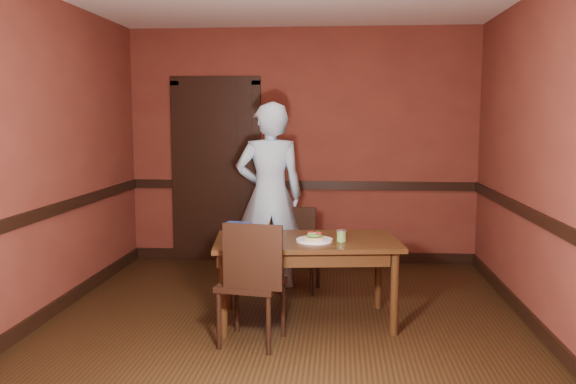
% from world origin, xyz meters
% --- Properties ---
extents(floor, '(4.00, 4.50, 0.01)m').
position_xyz_m(floor, '(0.00, 0.00, 0.00)').
color(floor, black).
rests_on(floor, ground).
extents(wall_back, '(4.00, 0.02, 2.70)m').
position_xyz_m(wall_back, '(0.00, 2.25, 1.35)').
color(wall_back, maroon).
rests_on(wall_back, ground).
extents(wall_front, '(4.00, 0.02, 2.70)m').
position_xyz_m(wall_front, '(0.00, -2.25, 1.35)').
color(wall_front, maroon).
rests_on(wall_front, ground).
extents(wall_left, '(0.02, 4.50, 2.70)m').
position_xyz_m(wall_left, '(-2.00, 0.00, 1.35)').
color(wall_left, maroon).
rests_on(wall_left, ground).
extents(wall_right, '(0.02, 4.50, 2.70)m').
position_xyz_m(wall_right, '(2.00, 0.00, 1.35)').
color(wall_right, maroon).
rests_on(wall_right, ground).
extents(dado_back, '(4.00, 0.03, 0.10)m').
position_xyz_m(dado_back, '(0.00, 2.23, 0.90)').
color(dado_back, black).
rests_on(dado_back, ground).
extents(dado_left, '(0.03, 4.50, 0.10)m').
position_xyz_m(dado_left, '(-1.99, 0.00, 0.90)').
color(dado_left, black).
rests_on(dado_left, ground).
extents(dado_right, '(0.03, 4.50, 0.10)m').
position_xyz_m(dado_right, '(1.99, 0.00, 0.90)').
color(dado_right, black).
rests_on(dado_right, ground).
extents(baseboard_back, '(4.00, 0.03, 0.12)m').
position_xyz_m(baseboard_back, '(0.00, 2.23, 0.06)').
color(baseboard_back, black).
rests_on(baseboard_back, ground).
extents(baseboard_left, '(0.03, 4.50, 0.12)m').
position_xyz_m(baseboard_left, '(-1.99, 0.00, 0.06)').
color(baseboard_left, black).
rests_on(baseboard_left, ground).
extents(baseboard_right, '(0.03, 4.50, 0.12)m').
position_xyz_m(baseboard_right, '(1.99, 0.00, 0.06)').
color(baseboard_right, black).
rests_on(baseboard_right, ground).
extents(door, '(1.05, 0.07, 2.20)m').
position_xyz_m(door, '(-1.00, 2.22, 1.09)').
color(door, black).
rests_on(door, ground).
extents(dining_table, '(1.57, 1.01, 0.69)m').
position_xyz_m(dining_table, '(0.17, 0.10, 0.35)').
color(dining_table, '#321C0C').
rests_on(dining_table, floor).
extents(chair_far, '(0.43, 0.43, 0.80)m').
position_xyz_m(chair_far, '(0.05, 1.00, 0.40)').
color(chair_far, black).
rests_on(chair_far, floor).
extents(chair_near, '(0.51, 0.51, 0.94)m').
position_xyz_m(chair_near, '(-0.21, -0.41, 0.47)').
color(chair_near, black).
rests_on(chair_near, floor).
extents(person, '(0.75, 0.57, 1.83)m').
position_xyz_m(person, '(-0.25, 1.15, 0.91)').
color(person, '#A2C5DD').
rests_on(person, floor).
extents(sandwich_plate, '(0.29, 0.29, 0.07)m').
position_xyz_m(sandwich_plate, '(0.24, 0.02, 0.72)').
color(sandwich_plate, white).
rests_on(sandwich_plate, dining_table).
extents(sauce_jar, '(0.08, 0.08, 0.09)m').
position_xyz_m(sauce_jar, '(0.46, 0.03, 0.74)').
color(sauce_jar, '#5D8A3B').
rests_on(sauce_jar, dining_table).
extents(cheese_saucer, '(0.16, 0.16, 0.05)m').
position_xyz_m(cheese_saucer, '(-0.24, 0.18, 0.71)').
color(cheese_saucer, white).
rests_on(cheese_saucer, dining_table).
extents(food_tub, '(0.23, 0.19, 0.09)m').
position_xyz_m(food_tub, '(-0.44, 0.33, 0.74)').
color(food_tub, '#3553BD').
rests_on(food_tub, dining_table).
extents(wrapped_veg, '(0.21, 0.19, 0.06)m').
position_xyz_m(wrapped_veg, '(-0.29, -0.23, 0.73)').
color(wrapped_veg, '#194E24').
rests_on(wrapped_veg, dining_table).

